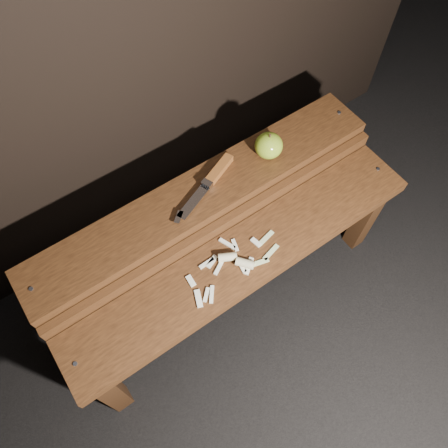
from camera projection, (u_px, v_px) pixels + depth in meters
ground at (233, 292)px, 1.70m from camera, size 60.00×60.00×0.00m
bench_front_tier at (246, 267)px, 1.37m from camera, size 1.20×0.20×0.42m
bench_rear_tier at (205, 206)px, 1.41m from camera, size 1.20×0.21×0.50m
apple at (269, 146)px, 1.37m from camera, size 0.09×0.09×0.09m
knife at (213, 177)px, 1.35m from camera, size 0.28×0.13×0.03m
apple_scraps at (234, 262)px, 1.30m from camera, size 0.33×0.16×0.03m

